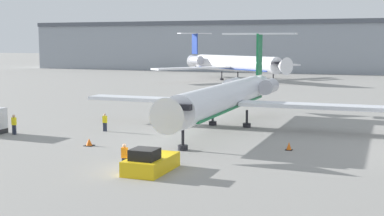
% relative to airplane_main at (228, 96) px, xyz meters
% --- Properties ---
extents(ground_plane, '(600.00, 600.00, 0.00)m').
position_rel_airplane_main_xyz_m(ground_plane, '(-0.07, -19.34, -3.12)').
color(ground_plane, gray).
extents(terminal_building, '(180.00, 16.80, 14.30)m').
position_rel_airplane_main_xyz_m(terminal_building, '(-0.07, 100.66, 4.06)').
color(terminal_building, '#8C939E').
rests_on(terminal_building, ground).
extents(airplane_main, '(30.52, 29.37, 9.49)m').
position_rel_airplane_main_xyz_m(airplane_main, '(0.00, 0.00, 0.00)').
color(airplane_main, silver).
rests_on(airplane_main, ground).
extents(pushback_tug, '(2.35, 4.46, 1.69)m').
position_rel_airplane_main_xyz_m(pushback_tug, '(0.50, -19.36, -2.51)').
color(pushback_tug, yellow).
rests_on(pushback_tug, ground).
extents(worker_near_tug, '(0.40, 0.26, 1.82)m').
position_rel_airplane_main_xyz_m(worker_near_tug, '(-1.17, -19.79, -2.16)').
color(worker_near_tug, '#232838').
rests_on(worker_near_tug, ground).
extents(worker_by_wing, '(0.40, 0.24, 1.71)m').
position_rel_airplane_main_xyz_m(worker_by_wing, '(-10.20, -6.47, -2.23)').
color(worker_by_wing, '#232838').
rests_on(worker_by_wing, ground).
extents(worker_on_apron, '(0.40, 0.26, 1.85)m').
position_rel_airplane_main_xyz_m(worker_on_apron, '(-17.10, -10.92, -2.14)').
color(worker_on_apron, '#232838').
rests_on(worker_on_apron, ground).
extents(traffic_cone_left, '(0.73, 0.73, 0.61)m').
position_rel_airplane_main_xyz_m(traffic_cone_left, '(-7.89, -13.15, -2.83)').
color(traffic_cone_left, black).
rests_on(traffic_cone_left, ground).
extents(traffic_cone_right, '(0.55, 0.55, 0.65)m').
position_rel_airplane_main_xyz_m(traffic_cone_right, '(7.75, -9.23, -2.81)').
color(traffic_cone_right, black).
rests_on(traffic_cone_right, ground).
extents(airplane_parked_far_right, '(30.31, 33.67, 10.53)m').
position_rel_airplane_main_xyz_m(airplane_parked_far_right, '(-17.78, 63.46, 0.55)').
color(airplane_parked_far_right, white).
rests_on(airplane_parked_far_right, ground).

